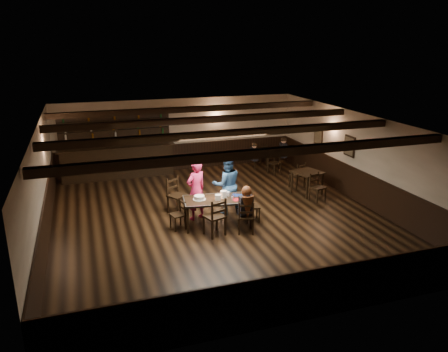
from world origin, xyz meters
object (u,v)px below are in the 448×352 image
object	(u,v)px
chair_near_right	(246,215)
man_blue	(227,185)
bar_counter	(117,157)
woman_pink	(196,190)
cake	(199,198)
chair_near_left	(216,214)
dining_table	(217,201)

from	to	relation	value
chair_near_right	man_blue	xyz separation A→B (m)	(-0.03, 1.47, 0.35)
chair_near_right	bar_counter	world-z (taller)	bar_counter
woman_pink	man_blue	world-z (taller)	man_blue
man_blue	cake	size ratio (longest dim) A/B	5.05
cake	man_blue	bearing A→B (deg)	32.38
chair_near_left	cake	bearing A→B (deg)	107.54
man_blue	cake	xyz separation A→B (m)	(-0.97, -0.61, -0.07)
woman_pink	chair_near_left	bearing A→B (deg)	74.27
woman_pink	cake	bearing A→B (deg)	60.29
woman_pink	cake	xyz separation A→B (m)	(-0.05, -0.50, -0.05)
chair_near_left	woman_pink	world-z (taller)	woman_pink
dining_table	chair_near_right	size ratio (longest dim) A/B	2.14
dining_table	bar_counter	distance (m)	5.65
dining_table	bar_counter	size ratio (longest dim) A/B	0.46
chair_near_left	man_blue	xyz separation A→B (m)	(0.73, 1.37, 0.27)
man_blue	woman_pink	bearing A→B (deg)	10.57
chair_near_right	woman_pink	distance (m)	1.68
chair_near_right	cake	xyz separation A→B (m)	(-1.00, 0.85, 0.28)
chair_near_left	woman_pink	bearing A→B (deg)	98.72
cake	bar_counter	bearing A→B (deg)	107.89
woman_pink	bar_counter	xyz separation A→B (m)	(-1.70, 4.63, -0.12)
chair_near_left	woman_pink	size ratio (longest dim) A/B	0.60
dining_table	woman_pink	xyz separation A→B (m)	(-0.42, 0.60, 0.16)
chair_near_left	bar_counter	world-z (taller)	bar_counter
dining_table	chair_near_left	distance (m)	0.70
cake	chair_near_left	bearing A→B (deg)	-72.46
chair_near_right	man_blue	distance (m)	1.51
man_blue	dining_table	bearing A→B (deg)	58.46
chair_near_left	man_blue	bearing A→B (deg)	61.91
cake	bar_counter	distance (m)	5.39
man_blue	cake	world-z (taller)	man_blue
dining_table	man_blue	size ratio (longest dim) A/B	1.09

